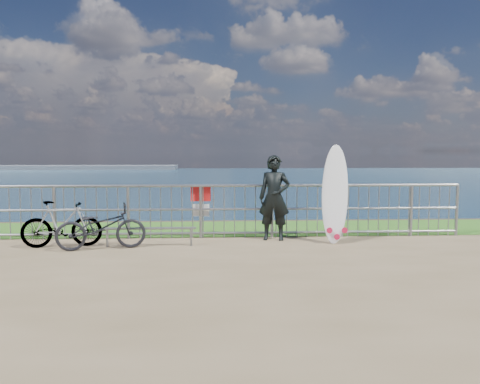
{
  "coord_description": "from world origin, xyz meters",
  "views": [
    {
      "loc": [
        -0.17,
        -8.13,
        1.82
      ],
      "look_at": [
        0.3,
        1.2,
        1.0
      ],
      "focal_mm": 35.0,
      "sensor_mm": 36.0,
      "label": 1
    }
  ],
  "objects": [
    {
      "name": "surfer",
      "position": [
        1.01,
        1.31,
        0.87
      ],
      "size": [
        0.71,
        0.54,
        1.74
      ],
      "primitive_type": "imported",
      "rotation": [
        0.0,
        0.0,
        -0.22
      ],
      "color": "black",
      "rests_on": "ground"
    },
    {
      "name": "bike_rack",
      "position": [
        -1.46,
        0.77,
        0.31
      ],
      "size": [
        1.79,
        0.05,
        0.37
      ],
      "color": "gray",
      "rests_on": "ground"
    },
    {
      "name": "bicycle_near",
      "position": [
        -2.31,
        0.54,
        0.42
      ],
      "size": [
        1.71,
        0.94,
        0.85
      ],
      "primitive_type": "imported",
      "rotation": [
        0.0,
        0.0,
        1.82
      ],
      "color": "black",
      "rests_on": "ground"
    },
    {
      "name": "grass_strip",
      "position": [
        0.0,
        2.7,
        0.01
      ],
      "size": [
        120.0,
        120.0,
        0.0
      ],
      "primitive_type": "plane",
      "color": "#2B631B",
      "rests_on": "ground"
    },
    {
      "name": "bicycle_far",
      "position": [
        -3.1,
        0.78,
        0.44
      ],
      "size": [
        1.52,
        0.66,
        0.89
      ],
      "primitive_type": "imported",
      "rotation": [
        0.0,
        0.0,
        1.74
      ],
      "color": "black",
      "rests_on": "ground"
    },
    {
      "name": "surfboard",
      "position": [
        2.18,
        0.98,
        0.91
      ],
      "size": [
        0.62,
        0.58,
        1.97
      ],
      "color": "white",
      "rests_on": "ground"
    },
    {
      "name": "seascape",
      "position": [
        -43.75,
        147.49,
        -4.03
      ],
      "size": [
        260.0,
        260.0,
        5.0
      ],
      "color": "brown",
      "rests_on": "ground"
    },
    {
      "name": "railing",
      "position": [
        0.01,
        1.6,
        0.58
      ],
      "size": [
        10.06,
        0.1,
        1.13
      ],
      "color": "gray",
      "rests_on": "ground"
    }
  ]
}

